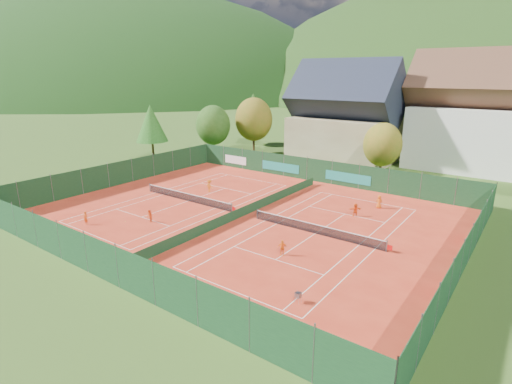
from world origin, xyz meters
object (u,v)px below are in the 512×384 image
object	(u,v)px
player_left_mid	(150,216)
ball_hopper	(298,295)
chalet	(345,120)
player_left_far	(209,186)
hotel_block_a	(487,120)
player_right_far_b	(355,210)
player_left_near	(86,218)
player_right_near	(282,248)
player_right_far_a	(379,202)

from	to	relation	value
player_left_mid	ball_hopper	bearing A→B (deg)	11.92
chalet	player_left_far	world-z (taller)	chalet
hotel_block_a	player_right_far_b	xyz separation A→B (m)	(-6.97, -29.54, -6.71)
player_left_near	player_left_far	world-z (taller)	player_left_far
player_left_far	player_right_near	distance (m)	19.09
hotel_block_a	player_left_far	xyz separation A→B (m)	(-24.51, -31.83, -6.63)
player_right_far_a	player_right_far_b	world-z (taller)	player_right_far_a
ball_hopper	player_right_far_b	size ratio (longest dim) A/B	0.60
player_left_far	player_right_near	bearing A→B (deg)	158.94
ball_hopper	player_right_near	size ratio (longest dim) A/B	0.61
player_left_near	hotel_block_a	bearing A→B (deg)	48.54
chalet	hotel_block_a	bearing A→B (deg)	17.53
player_left_far	player_right_far_b	xyz separation A→B (m)	(17.55, 2.29, -0.08)
player_left_far	player_right_far_a	bearing A→B (deg)	-152.81
player_left_near	player_right_far_a	world-z (taller)	player_right_far_a
player_right_far_a	player_left_near	bearing A→B (deg)	17.98
hotel_block_a	player_left_far	bearing A→B (deg)	-127.60
chalet	player_left_mid	distance (m)	37.42
chalet	player_left_far	distance (m)	27.06
player_right_near	player_right_far_a	bearing A→B (deg)	48.79
player_right_near	player_left_near	bearing A→B (deg)	162.36
ball_hopper	player_left_near	xyz separation A→B (m)	(-23.06, -0.17, 0.07)
hotel_block_a	player_left_near	xyz separation A→B (m)	(-26.65, -46.72, -6.75)
hotel_block_a	player_right_far_a	xyz separation A→B (m)	(-5.89, -25.79, -6.66)
hotel_block_a	player_right_far_a	size ratio (longest dim) A/B	15.04
ball_hopper	player_left_mid	bearing A→B (deg)	168.57
player_left_mid	player_right_far_b	distance (m)	20.20
player_right_near	chalet	bearing A→B (deg)	73.76
chalet	player_left_mid	world-z (taller)	chalet
chalet	player_right_far_b	distance (m)	27.10
player_left_mid	player_right_far_a	bearing A→B (deg)	69.52
player_right_far_a	player_left_far	bearing A→B (deg)	-9.27
player_left_mid	player_right_far_b	bearing A→B (deg)	64.35
hotel_block_a	player_right_far_b	distance (m)	31.09
hotel_block_a	chalet	bearing A→B (deg)	-162.47
chalet	player_right_far_b	world-z (taller)	chalet
hotel_block_a	player_right_far_a	world-z (taller)	hotel_block_a
player_left_mid	player_right_far_b	xyz separation A→B (m)	(15.24, 13.25, 0.05)
player_left_near	player_right_near	bearing A→B (deg)	4.03
player_right_far_a	player_right_far_b	xyz separation A→B (m)	(-1.08, -3.75, -0.05)
ball_hopper	player_right_far_a	size ratio (longest dim) A/B	0.56
hotel_block_a	player_right_near	size ratio (longest dim) A/B	16.45
hotel_block_a	player_left_mid	bearing A→B (deg)	-117.43
hotel_block_a	ball_hopper	size ratio (longest dim) A/B	27.00
player_left_far	player_right_far_a	size ratio (longest dim) A/B	1.05
ball_hopper	player_left_near	distance (m)	23.06
hotel_block_a	player_left_mid	size ratio (longest dim) A/B	17.36
hotel_block_a	player_left_far	distance (m)	40.72
player_right_far_a	hotel_block_a	bearing A→B (deg)	-130.10
player_left_mid	player_right_near	xyz separation A→B (m)	(14.18, 1.34, 0.03)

